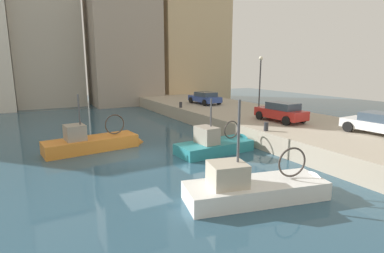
# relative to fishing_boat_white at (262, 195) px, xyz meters

# --- Properties ---
(water_surface) EXTENTS (80.00, 80.00, 0.00)m
(water_surface) POSITION_rel_fishing_boat_white_xyz_m (-2.34, 7.40, -0.13)
(water_surface) COLOR #2D5166
(water_surface) RESTS_ON ground
(quay_wall) EXTENTS (9.00, 56.00, 1.20)m
(quay_wall) POSITION_rel_fishing_boat_white_xyz_m (9.16, 7.40, 0.47)
(quay_wall) COLOR #ADA08C
(quay_wall) RESTS_ON ground
(fishing_boat_white) EXTENTS (6.68, 3.15, 4.86)m
(fishing_boat_white) POSITION_rel_fishing_boat_white_xyz_m (0.00, 0.00, 0.00)
(fishing_boat_white) COLOR white
(fishing_boat_white) RESTS_ON ground
(fishing_boat_orange) EXTENTS (6.56, 2.43, 4.36)m
(fishing_boat_orange) POSITION_rel_fishing_boat_white_xyz_m (-4.38, 10.54, -0.01)
(fishing_boat_orange) COLOR orange
(fishing_boat_orange) RESTS_ON ground
(fishing_boat_teal) EXTENTS (5.60, 2.28, 4.21)m
(fishing_boat_teal) POSITION_rel_fishing_boat_white_xyz_m (2.19, 6.39, 0.00)
(fishing_boat_teal) COLOR teal
(fishing_boat_teal) RESTS_ON ground
(parked_car_red) EXTENTS (1.98, 3.90, 1.41)m
(parked_car_red) POSITION_rel_fishing_boat_white_xyz_m (8.20, 7.37, 1.79)
(parked_car_red) COLOR red
(parked_car_red) RESTS_ON quay_wall
(parked_car_blue) EXTENTS (2.17, 4.01, 1.28)m
(parked_car_blue) POSITION_rel_fishing_boat_white_xyz_m (8.54, 18.71, 1.74)
(parked_car_blue) COLOR #334C9E
(parked_car_blue) RESTS_ON quay_wall
(parked_car_white) EXTENTS (2.23, 3.97, 1.30)m
(parked_car_white) POSITION_rel_fishing_boat_white_xyz_m (10.26, 1.45, 1.75)
(parked_car_white) COLOR silver
(parked_car_white) RESTS_ON quay_wall
(mooring_bollard_south) EXTENTS (0.28, 0.28, 0.55)m
(mooring_bollard_south) POSITION_rel_fishing_boat_white_xyz_m (5.01, 5.40, 1.35)
(mooring_bollard_south) COLOR #2D2D33
(mooring_bollard_south) RESTS_ON quay_wall
(mooring_bollard_mid) EXTENTS (0.28, 0.28, 0.55)m
(mooring_bollard_mid) POSITION_rel_fishing_boat_white_xyz_m (5.01, 17.40, 1.35)
(mooring_bollard_mid) COLOR #2D2D33
(mooring_bollard_mid) RESTS_ON quay_wall
(quay_streetlamp) EXTENTS (0.36, 0.36, 4.83)m
(quay_streetlamp) POSITION_rel_fishing_boat_white_xyz_m (10.66, 12.61, 4.33)
(quay_streetlamp) COLOR #38383D
(quay_streetlamp) RESTS_ON quay_wall
(waterfront_building_west_mid) EXTENTS (9.14, 6.80, 21.45)m
(waterfront_building_west_mid) POSITION_rel_fishing_boat_white_xyz_m (3.91, 31.97, 10.62)
(waterfront_building_west_mid) COLOR #A39384
(waterfront_building_west_mid) RESTS_ON ground
(waterfront_building_east_mid) EXTENTS (8.22, 8.14, 14.79)m
(waterfront_building_east_mid) POSITION_rel_fishing_boat_white_xyz_m (-5.17, 35.86, 7.29)
(waterfront_building_east_mid) COLOR #B2A899
(waterfront_building_east_mid) RESTS_ON ground
(waterfront_building_east) EXTENTS (10.79, 8.96, 15.97)m
(waterfront_building_east) POSITION_rel_fishing_boat_white_xyz_m (14.42, 33.69, 7.88)
(waterfront_building_east) COLOR #D1B284
(waterfront_building_east) RESTS_ON ground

